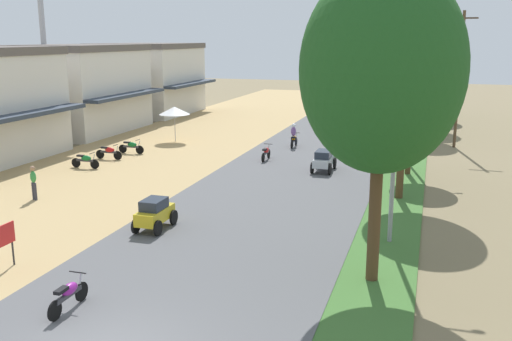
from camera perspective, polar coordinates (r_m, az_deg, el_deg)
shophouse_mid at (r=48.19m, az=-17.15°, el=7.79°), size 8.73×10.54×6.90m
shophouse_far at (r=58.24m, az=-10.66°, el=8.96°), size 9.36×10.06×6.90m
parked_motorbike_nearest at (r=34.48m, az=-16.62°, el=1.02°), size 1.80×0.54×0.94m
parked_motorbike_second at (r=36.63m, az=-14.42°, el=1.84°), size 1.80×0.54×0.94m
parked_motorbike_third at (r=38.12m, az=-12.29°, el=2.39°), size 1.80×0.54×0.94m
street_signboard at (r=20.25m, az=-24.09°, el=-6.33°), size 0.06×1.30×1.50m
vendor_umbrella at (r=41.87m, az=-8.12°, el=5.93°), size 2.20×2.20×2.52m
pedestrian_on_shoulder at (r=28.44m, az=-21.28°, el=-0.98°), size 0.43×0.38×1.62m
median_tree_nearest at (r=17.13m, az=12.42°, el=9.72°), size 4.79×4.79×9.54m
median_tree_second at (r=26.94m, az=14.82°, el=11.07°), size 4.47×4.47×9.33m
median_tree_third at (r=32.17m, az=15.37°, el=8.63°), size 3.17×3.17×6.75m
median_tree_fourth at (r=45.49m, az=15.91°, el=10.66°), size 3.96×3.96×8.20m
median_tree_fifth at (r=51.66m, az=16.34°, el=12.62°), size 3.92×3.92×9.92m
median_tree_sixth at (r=58.18m, az=16.43°, el=12.70°), size 4.74×4.74×9.99m
streetlamp_near at (r=20.94m, az=13.75°, el=4.59°), size 3.16×0.20×7.66m
streetlamp_mid at (r=35.14m, az=15.27°, el=7.97°), size 3.16×0.20×7.84m
streetlamp_far at (r=48.85m, az=15.88°, el=9.18°), size 3.16×0.20×7.73m
utility_pole_near at (r=41.59m, az=19.59°, el=8.70°), size 1.80×0.20×9.20m
car_hatchback_yellow at (r=22.84m, az=-10.05°, el=-4.16°), size 1.04×2.00×1.23m
car_sedan_silver at (r=32.45m, az=6.76°, el=1.09°), size 1.10×2.26×1.19m
motorbike_ahead_second at (r=16.93m, az=-18.15°, el=-11.54°), size 0.54×1.80×0.94m
motorbike_ahead_third at (r=35.18m, az=1.01°, el=1.84°), size 0.54×1.80×0.94m
motorbike_ahead_fourth at (r=39.35m, az=3.79°, el=3.44°), size 0.54×1.80×1.66m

